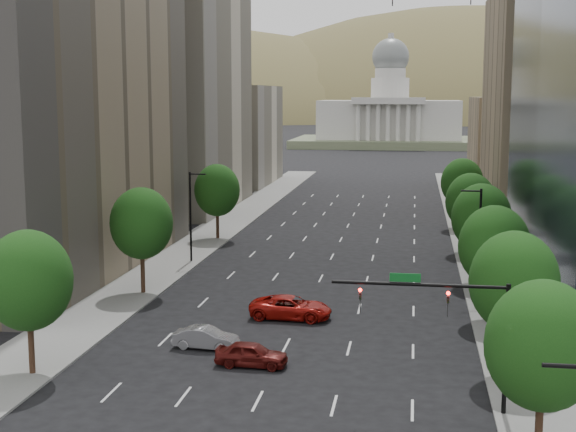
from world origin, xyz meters
The scene contains 23 objects.
sidewalk_left centered at (-15.50, 60.00, 0.07)m, with size 6.00×200.00×0.15m, color slate.
sidewalk_right centered at (15.50, 60.00, 0.07)m, with size 6.00×200.00×0.15m, color slate.
midrise_cream_left centered at (-25.00, 103.00, 17.50)m, with size 14.00×30.00×35.00m, color beige.
filler_left centered at (-25.00, 136.00, 9.00)m, with size 14.00×26.00×18.00m, color beige.
parking_tan_right centered at (25.00, 100.00, 15.00)m, with size 14.00×30.00×30.00m, color #8C7759.
filler_right centered at (25.00, 133.00, 8.00)m, with size 14.00×26.00×16.00m, color #8C7759.
tree_right_0 centered at (14.00, 25.00, 5.39)m, with size 5.20×5.20×8.39m.
tree_right_1 centered at (14.00, 36.00, 5.75)m, with size 5.20×5.20×8.75m.
tree_right_2 centered at (14.00, 48.00, 5.60)m, with size 5.20×5.20×8.61m.
tree_right_3 centered at (14.00, 60.00, 5.89)m, with size 5.20×5.20×8.89m.
tree_right_4 centered at (14.00, 74.00, 5.46)m, with size 5.20×5.20×8.46m.
tree_right_5 centered at (14.00, 90.00, 5.75)m, with size 5.20×5.20×8.75m.
tree_left_0 centered at (-14.00, 32.00, 5.75)m, with size 5.20×5.20×8.75m.
tree_left_1 centered at (-14.00, 52.00, 5.96)m, with size 5.20×5.20×8.97m.
tree_left_2 centered at (-14.00, 78.00, 5.68)m, with size 5.20×5.20×8.68m.
streetlight_rn centered at (13.44, 55.00, 4.84)m, with size 1.70×0.20×9.00m.
streetlight_ln centered at (-13.44, 65.00, 4.84)m, with size 1.70×0.20×9.00m.
traffic_signal centered at (10.53, 30.00, 5.17)m, with size 9.12×0.40×7.38m.
capitol centered at (0.00, 249.71, 8.58)m, with size 60.00×40.00×35.20m.
foothills centered at (34.67, 599.39, -37.78)m, with size 720.00×413.00×263.00m.
car_maroon centered at (-1.45, 35.57, 0.76)m, with size 1.79×4.46×1.52m, color #4F100D.
car_silver centered at (-5.11, 38.53, 0.72)m, with size 1.51×4.34×1.43m, color gray.
car_red_far centered at (-0.69, 46.49, 0.84)m, with size 2.80×6.08×1.69m, color #9C100B.
Camera 1 is at (8.13, -11.29, 16.52)m, focal length 50.58 mm.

